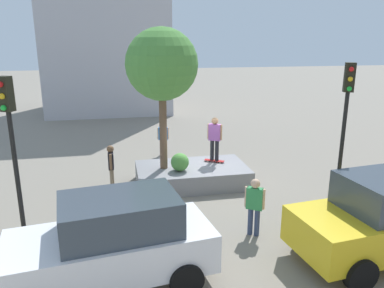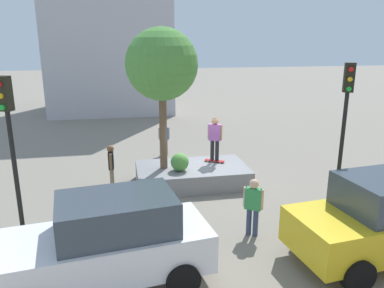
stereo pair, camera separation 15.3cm
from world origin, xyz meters
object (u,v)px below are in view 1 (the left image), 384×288
Objects in this scene: traffic_light_median at (345,115)px; skateboarder at (215,136)px; traffic_light_corner at (11,136)px; pedestrian_crossing at (255,203)px; bystander_watching at (111,164)px; passerby_with_bag at (163,136)px; skateboard at (214,161)px; police_car at (114,241)px; plaza_tree at (162,65)px; planter_ledge at (192,175)px.

skateboarder is at bearing -52.72° from traffic_light_median.
traffic_light_corner is 2.69× the size of pedestrian_crossing.
passerby_with_bag is (-2.45, -3.84, -0.03)m from bystander_watching.
passerby_with_bag is at bearing -66.61° from skateboard.
plaza_tree is at bearing -108.14° from police_car.
skateboarder reaches higher than bystander_watching.
plaza_tree is at bearing 8.36° from skateboard.
pedestrian_crossing is at bearing 12.73° from traffic_light_median.
traffic_light_median is at bearing 121.07° from passerby_with_bag.
skateboard is 0.45× the size of skateboarder.
pedestrian_crossing is (0.05, 4.59, -0.81)m from skateboarder.
traffic_light_corner is (5.34, 3.70, 2.78)m from planter_ledge.
plaza_tree is 3.02× the size of pedestrian_crossing.
police_car is at bearing 71.86° from plaza_tree.
traffic_light_median is at bearing 127.28° from skateboarder.
traffic_light_median is 2.84× the size of bystander_watching.
plaza_tree is 3.06× the size of bystander_watching.
bystander_watching is 4.56m from passerby_with_bag.
planter_ledge is at bearing 19.84° from skateboard.
traffic_light_corner reaches higher than planter_ledge.
traffic_light_corner is 2.81× the size of passerby_with_bag.
plaza_tree is at bearing 83.00° from passerby_with_bag.
skateboarder is 4.07m from passerby_with_bag.
passerby_with_bag is (1.58, -3.65, -0.85)m from skateboarder.
traffic_light_median reaches higher than traffic_light_corner.
traffic_light_corner is 0.96× the size of traffic_light_median.
passerby_with_bag is at bearing -66.61° from skateboarder.
skateboard is at bearing -153.43° from skateboarder.
traffic_light_corner is 9.30m from traffic_light_median.
traffic_light_median is 2.93× the size of passerby_with_bag.
plaza_tree is (1.08, -0.05, 4.21)m from planter_ledge.
plaza_tree is 5.94m from pedestrian_crossing.
bystander_watching is 1.03× the size of passerby_with_bag.
police_car is at bearing 17.38° from traffic_light_median.
planter_ledge is 1.12m from skateboard.
police_car is 1.00× the size of traffic_light_median.
pedestrian_crossing reaches higher than skateboard.
skateboard is 5.50m from traffic_light_median.
planter_ledge is at bearing 176.91° from bystander_watching.
skateboard is 4.04m from bystander_watching.
pedestrian_crossing is at bearing 102.46° from planter_ledge.
traffic_light_median is at bearing 138.09° from planter_ledge.
planter_ledge is at bearing -41.91° from traffic_light_median.
pedestrian_crossing is at bearing 175.12° from traffic_light_corner.
skateboard is 0.17× the size of police_car.
plaza_tree is 4.33m from skateboard.
plaza_tree is 6.53× the size of skateboard.
passerby_with_bag is at bearing -79.47° from pedestrian_crossing.
pedestrian_crossing is at bearing 115.22° from plaza_tree.
traffic_light_median is (-2.97, 3.90, 1.46)m from skateboarder.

